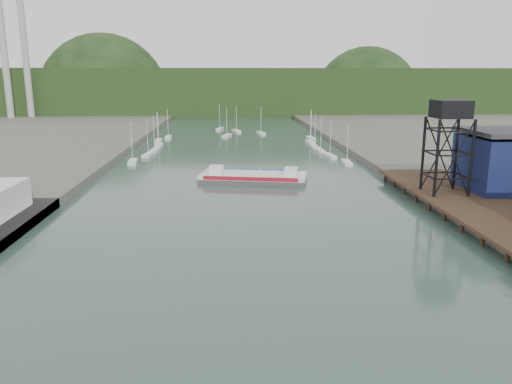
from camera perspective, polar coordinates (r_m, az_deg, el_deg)
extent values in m
cube|color=black|center=(83.26, 25.43, -2.23)|extent=(14.00, 70.00, 0.50)
cylinder|color=black|center=(80.85, 21.61, -3.11)|extent=(0.60, 0.60, 2.20)
cylinder|color=black|center=(88.53, 19.97, 3.59)|extent=(0.50, 0.50, 13.00)
cylinder|color=black|center=(91.05, 23.45, 3.54)|extent=(0.50, 0.50, 13.00)
cylinder|color=black|center=(94.00, 18.56, 4.22)|extent=(0.50, 0.50, 13.00)
cylinder|color=black|center=(96.38, 21.88, 4.16)|extent=(0.50, 0.50, 13.00)
cube|color=black|center=(91.61, 21.38, 8.83)|extent=(5.50, 5.50, 3.00)
cube|color=silver|center=(133.36, -13.92, 3.37)|extent=(2.67, 7.65, 0.90)
cube|color=silver|center=(144.06, -12.21, 4.17)|extent=(2.81, 7.67, 0.90)
cube|color=silver|center=(152.65, -11.50, 4.69)|extent=(2.35, 7.59, 0.90)
cube|color=silver|center=(162.39, -11.04, 5.21)|extent=(2.01, 7.50, 0.90)
cube|color=silver|center=(174.66, -11.11, 5.76)|extent=(2.00, 7.50, 0.90)
cube|color=silver|center=(184.05, -9.98, 6.17)|extent=(2.16, 7.54, 0.90)
cube|color=silver|center=(129.82, 10.35, 3.28)|extent=(2.53, 7.62, 0.90)
cube|color=silver|center=(140.41, 8.43, 4.09)|extent=(2.76, 7.67, 0.90)
cube|color=silver|center=(148.74, 7.38, 4.63)|extent=(2.22, 7.56, 0.90)
cube|color=silver|center=(157.46, 6.72, 5.12)|extent=(2.18, 7.54, 0.90)
cube|color=silver|center=(168.37, 6.21, 5.65)|extent=(2.46, 7.61, 0.90)
cube|color=silver|center=(180.07, 6.28, 6.14)|extent=(2.48, 7.61, 0.90)
cube|color=silver|center=(186.59, -3.34, 6.44)|extent=(3.78, 7.76, 0.90)
cube|color=silver|center=(194.95, 0.57, 6.75)|extent=(3.31, 7.74, 0.90)
cube|color=silver|center=(202.51, -2.25, 6.98)|extent=(3.76, 7.76, 0.90)
cube|color=silver|center=(210.47, -4.15, 7.19)|extent=(3.40, 7.74, 0.90)
cylinder|color=#A0A09B|center=(277.04, -26.78, 13.44)|extent=(3.20, 3.20, 60.00)
cylinder|color=#A0A09B|center=(278.70, -24.82, 13.62)|extent=(3.20, 3.20, 60.00)
cube|color=black|center=(325.47, -2.78, 11.37)|extent=(500.00, 120.00, 28.00)
sphere|color=black|center=(334.66, -16.83, 10.20)|extent=(80.00, 80.00, 80.00)
sphere|color=black|center=(348.26, 12.44, 10.22)|extent=(70.00, 70.00, 70.00)
cube|color=#444446|center=(107.11, -0.32, 1.47)|extent=(23.77, 13.12, 0.90)
cube|color=silver|center=(106.95, -0.32, 1.90)|extent=(23.77, 13.12, 0.72)
cube|color=#A71324|center=(102.51, -0.68, 1.50)|extent=(19.43, 3.92, 0.81)
cube|color=#163D9B|center=(111.32, 0.02, 2.44)|extent=(19.43, 3.92, 0.81)
cube|color=silver|center=(108.16, -4.57, 2.57)|extent=(3.16, 3.16, 1.80)
cube|color=silver|center=(105.91, 4.02, 2.35)|extent=(3.16, 3.16, 1.80)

